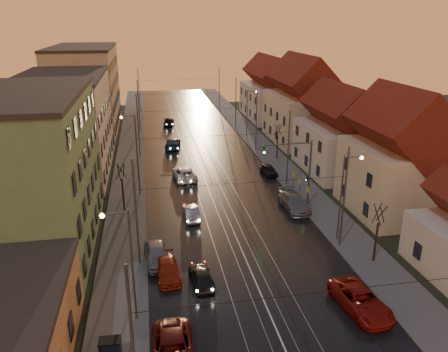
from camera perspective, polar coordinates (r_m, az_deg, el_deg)
ground at (r=30.22m, az=6.50°, el=-18.64°), size 160.00×160.00×0.00m
road at (r=65.69m, az=-3.36°, el=3.26°), size 16.00×120.00×0.04m
sidewalk_left at (r=65.31m, az=-12.11°, el=2.80°), size 4.00×120.00×0.15m
sidewalk_right at (r=67.53m, az=5.11°, el=3.73°), size 4.00×120.00×0.15m
tram_rail_0 at (r=65.47m, az=-5.27°, el=3.18°), size 0.06×120.00×0.03m
tram_rail_1 at (r=65.60m, az=-4.03°, el=3.25°), size 0.06×120.00×0.03m
tram_rail_2 at (r=65.77m, az=-2.69°, el=3.33°), size 0.06×120.00×0.03m
tram_rail_3 at (r=65.96m, az=-1.46°, el=3.39°), size 0.06×120.00×0.03m
apartment_left_1 at (r=39.84m, az=-24.40°, el=0.12°), size 10.00×18.00×13.00m
apartment_left_2 at (r=58.83m, az=-20.00°, el=6.15°), size 10.00×20.00×12.00m
apartment_left_3 at (r=82.01m, az=-17.52°, el=10.73°), size 10.00×24.00×14.00m
house_right_1 at (r=46.67m, az=21.79°, el=1.85°), size 8.67×10.20×10.80m
house_right_2 at (r=57.84m, az=15.10°, el=5.05°), size 9.18×12.24×9.20m
house_right_3 at (r=71.10m, az=10.14°, el=9.06°), size 9.18×14.28×11.50m
house_right_4 at (r=88.08m, az=6.08°, el=10.80°), size 9.18×16.32×10.00m
catenary_pole_l_0 at (r=21.86m, az=-11.78°, el=-21.33°), size 0.16×0.16×9.00m
catenary_pole_l_1 at (r=34.63m, az=-11.39°, el=-4.86°), size 0.16×0.16×9.00m
catenary_pole_r_1 at (r=38.10m, az=15.41°, el=-2.86°), size 0.16×0.16×9.00m
catenary_pole_l_2 at (r=48.68m, az=-11.23°, el=2.45°), size 0.16×0.16×9.00m
catenary_pole_r_2 at (r=51.21m, az=8.39°, el=3.49°), size 0.16×0.16×9.00m
catenary_pole_l_3 at (r=63.17m, az=-11.14°, el=6.45°), size 0.16×0.16×9.00m
catenary_pole_r_3 at (r=65.14m, az=4.26°, el=7.17°), size 0.16×0.16×9.00m
catenary_pole_l_4 at (r=77.86m, az=-11.09°, el=8.95°), size 0.16×0.16×9.00m
catenary_pole_r_4 at (r=79.46m, az=1.56°, el=9.53°), size 0.16×0.16×9.00m
catenary_pole_l_5 at (r=95.61m, az=-11.04°, el=10.93°), size 0.16×0.16×9.00m
catenary_pole_r_5 at (r=96.92m, az=-0.63°, el=11.41°), size 0.16×0.16×9.00m
street_lamp_0 at (r=28.23m, az=-12.62°, el=-10.09°), size 1.75×0.32×8.00m
street_lamp_1 at (r=39.00m, az=15.52°, el=-1.72°), size 1.75×0.32×8.00m
street_lamp_2 at (r=54.36m, az=-11.75°, el=4.66°), size 1.75×0.32×8.00m
street_lamp_3 at (r=71.83m, az=3.27°, el=8.70°), size 1.75×0.32×8.00m
traffic_light_mast at (r=45.59m, az=10.01°, el=1.46°), size 5.30×0.32×7.20m
bare_tree_0 at (r=45.63m, az=-13.10°, el=-1.57°), size 1.09×1.09×5.11m
bare_tree_1 at (r=37.24m, az=19.32°, el=-7.25°), size 1.09×1.09×5.11m
bare_tree_2 at (r=61.45m, az=6.99°, el=4.36°), size 1.09×1.09×5.11m
driving_car_0 at (r=33.43m, az=-2.96°, el=-12.96°), size 1.80×3.91×1.30m
driving_car_1 at (r=43.48m, az=-4.31°, el=-4.79°), size 1.56×4.04×1.31m
driving_car_2 at (r=54.01m, az=-5.21°, el=0.30°), size 2.98×5.54×1.48m
driving_car_3 at (r=67.54m, az=-6.71°, el=4.29°), size 2.88×5.59×1.55m
driving_car_4 at (r=82.50m, az=-7.23°, el=7.12°), size 2.33×4.69×1.54m
parked_left_1 at (r=27.21m, az=-6.72°, el=-21.74°), size 2.61×5.43×1.49m
parked_left_2 at (r=34.52m, az=-7.39°, el=-12.02°), size 2.03×4.36×1.23m
parked_left_3 at (r=36.33m, az=-8.80°, el=-10.04°), size 2.18×4.72×1.57m
parked_right_0 at (r=32.15m, az=17.40°, el=-15.24°), size 3.11×5.63×1.49m
parked_right_1 at (r=46.05m, az=9.15°, el=-3.38°), size 2.33×5.45×1.57m
parked_right_2 at (r=55.69m, az=5.86°, el=0.78°), size 1.76×3.84×1.28m
dumpster at (r=28.03m, az=-14.64°, el=-21.00°), size 1.24×0.86×1.10m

